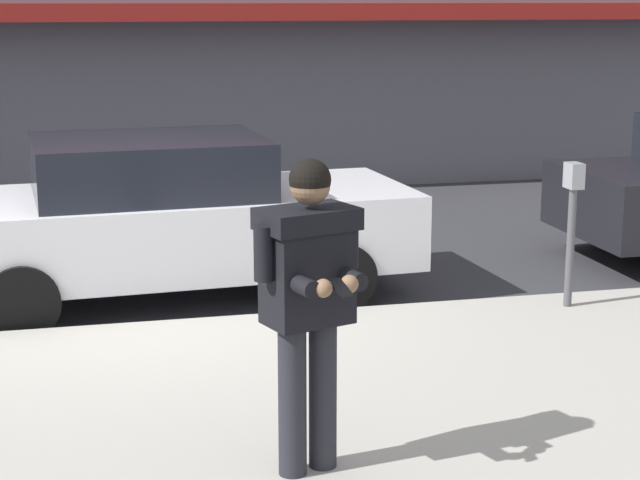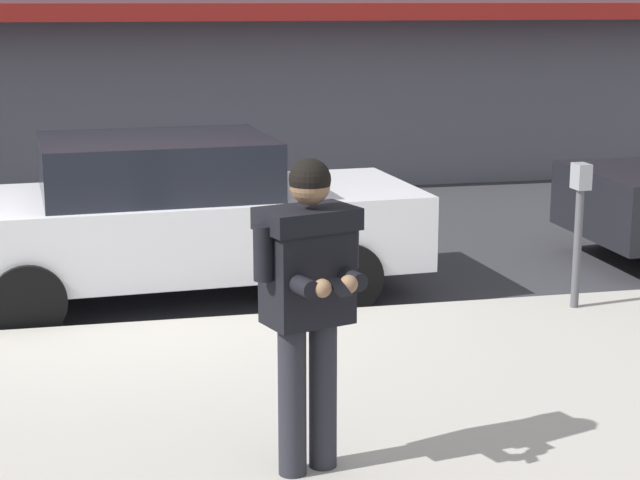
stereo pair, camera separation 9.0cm
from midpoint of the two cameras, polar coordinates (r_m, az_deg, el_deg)
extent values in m
plane|color=#333338|center=(9.32, -9.80, -4.79)|extent=(80.00, 80.00, 0.00)
cube|color=#A8A399|center=(6.75, 0.16, -10.89)|extent=(32.00, 5.30, 0.14)
cube|color=silver|center=(9.46, -3.74, -4.35)|extent=(28.00, 0.12, 0.01)
cube|color=maroon|center=(15.10, -7.57, 11.96)|extent=(26.60, 0.70, 0.24)
cube|color=silver|center=(10.09, -7.33, 0.58)|extent=(4.60, 2.09, 0.70)
cube|color=black|center=(9.96, -8.46, 3.95)|extent=(2.17, 1.76, 0.52)
cylinder|color=black|center=(11.26, -0.94, 0.14)|extent=(0.65, 0.26, 0.64)
cylinder|color=black|center=(9.67, 1.72, -1.99)|extent=(0.65, 0.26, 0.64)
cylinder|color=black|center=(10.89, -15.25, -0.75)|extent=(0.65, 0.26, 0.64)
cylinder|color=black|center=(9.23, -15.03, -3.14)|extent=(0.65, 0.26, 0.64)
cylinder|color=black|center=(12.68, 15.96, 1.07)|extent=(0.64, 0.22, 0.64)
cylinder|color=#23232B|center=(6.14, 0.58, -8.21)|extent=(0.16, 0.16, 0.88)
cylinder|color=#23232B|center=(6.05, -1.06, -8.55)|extent=(0.16, 0.16, 0.88)
cube|color=black|center=(5.87, -0.24, -1.44)|extent=(0.53, 0.43, 0.64)
cube|color=black|center=(5.81, -0.24, 1.15)|extent=(0.60, 0.48, 0.12)
cylinder|color=black|center=(5.98, 2.00, -0.10)|extent=(0.11, 0.11, 0.30)
cylinder|color=black|center=(5.82, 1.82, -1.97)|extent=(0.19, 0.32, 0.10)
sphere|color=#8C6647|center=(5.67, 1.99, -2.37)|extent=(0.10, 0.10, 0.10)
cylinder|color=black|center=(5.71, -2.58, -0.70)|extent=(0.11, 0.11, 0.30)
cylinder|color=black|center=(5.67, -0.73, -2.36)|extent=(0.19, 0.32, 0.10)
sphere|color=#8C6647|center=(5.59, 0.59, -2.59)|extent=(0.10, 0.10, 0.10)
cube|color=black|center=(5.59, 1.51, -2.57)|extent=(0.12, 0.16, 0.07)
sphere|color=#8C6647|center=(5.74, -0.09, 2.95)|extent=(0.22, 0.22, 0.22)
sphere|color=black|center=(5.74, -0.09, 3.25)|extent=(0.23, 0.23, 0.23)
cylinder|color=#4C4C51|center=(9.52, 13.82, -0.46)|extent=(0.07, 0.07, 1.05)
cube|color=gray|center=(9.40, 14.03, 3.32)|extent=(0.12, 0.18, 0.22)
camera|label=1|loc=(0.05, -89.56, 0.10)|focal=60.00mm
camera|label=2|loc=(0.05, 90.44, -0.10)|focal=60.00mm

